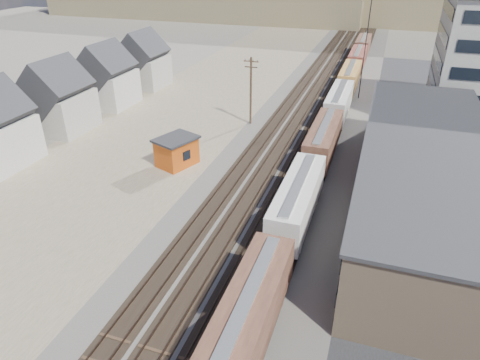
% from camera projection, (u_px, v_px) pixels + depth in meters
% --- Properties ---
extents(ground, '(300.00, 300.00, 0.00)m').
position_uv_depth(ground, '(181.00, 360.00, 27.87)').
color(ground, '#6B6356').
rests_on(ground, ground).
extents(ballast_bed, '(18.00, 200.00, 0.06)m').
position_uv_depth(ballast_bed, '(315.00, 113.00, 69.44)').
color(ballast_bed, '#4C4742').
rests_on(ballast_bed, ground).
extents(dirt_yard, '(24.00, 180.00, 0.03)m').
position_uv_depth(dirt_yard, '(176.00, 119.00, 66.76)').
color(dirt_yard, '#6F664C').
rests_on(dirt_yard, ground).
extents(asphalt_lot, '(26.00, 120.00, 0.04)m').
position_uv_depth(asphalt_lot, '(477.00, 173.00, 50.78)').
color(asphalt_lot, '#232326').
rests_on(asphalt_lot, ground).
extents(rail_tracks, '(11.40, 200.00, 0.24)m').
position_uv_depth(rail_tracks, '(312.00, 112.00, 69.56)').
color(rail_tracks, black).
rests_on(rail_tracks, ground).
extents(freight_train, '(3.00, 119.74, 4.46)m').
position_uv_depth(freight_train, '(332.00, 119.00, 59.06)').
color(freight_train, black).
rests_on(freight_train, ground).
extents(warehouse, '(12.40, 40.40, 7.25)m').
position_uv_depth(warehouse, '(424.00, 175.00, 42.70)').
color(warehouse, tan).
rests_on(warehouse, ground).
extents(utility_pole_north, '(2.20, 0.32, 10.00)m').
position_uv_depth(utility_pole_north, '(251.00, 90.00, 62.66)').
color(utility_pole_north, '#382619').
rests_on(utility_pole_north, ground).
extents(radio_mast, '(1.20, 0.16, 18.00)m').
position_uv_depth(radio_mast, '(365.00, 46.00, 71.72)').
color(radio_mast, black).
rests_on(radio_mast, ground).
extents(townhouse_row, '(8.15, 68.16, 10.47)m').
position_uv_depth(townhouse_row, '(27.00, 114.00, 56.16)').
color(townhouse_row, '#B7B2A8').
rests_on(townhouse_row, ground).
extents(maintenance_shed, '(5.29, 5.94, 3.60)m').
position_uv_depth(maintenance_shed, '(177.00, 151.00, 51.99)').
color(maintenance_shed, '#CD5213').
rests_on(maintenance_shed, ground).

